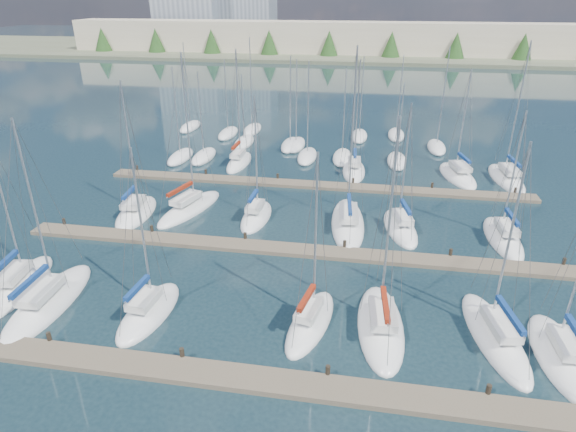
% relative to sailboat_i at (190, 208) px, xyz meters
% --- Properties ---
extents(ground, '(400.00, 400.00, 0.00)m').
position_rel_sailboat_i_xyz_m(ground, '(10.65, 37.84, -0.19)').
color(ground, '#1C3139').
rests_on(ground, ground).
extents(dock_near, '(44.00, 1.93, 1.10)m').
position_rel_sailboat_i_xyz_m(dock_near, '(10.65, -20.15, -0.04)').
color(dock_near, '#6B5E4C').
rests_on(dock_near, ground).
extents(dock_mid, '(44.00, 1.93, 1.10)m').
position_rel_sailboat_i_xyz_m(dock_mid, '(10.65, -6.15, -0.04)').
color(dock_mid, '#6B5E4C').
rests_on(dock_mid, ground).
extents(dock_far, '(44.00, 1.93, 1.10)m').
position_rel_sailboat_i_xyz_m(dock_far, '(10.65, 7.85, -0.04)').
color(dock_far, '#6B5E4C').
rests_on(dock_far, ground).
extents(sailboat_i, '(4.92, 9.43, 14.71)m').
position_rel_sailboat_i_xyz_m(sailboat_i, '(0.00, 0.00, 0.00)').
color(sailboat_i, white).
rests_on(sailboat_i, ground).
extents(sailboat_n, '(2.35, 7.46, 13.53)m').
position_rel_sailboat_i_xyz_m(sailboat_n, '(1.10, 13.58, 0.01)').
color(sailboat_n, white).
rests_on(sailboat_n, ground).
extents(sailboat_k, '(3.65, 10.61, 15.49)m').
position_rel_sailboat_i_xyz_m(sailboat_k, '(14.65, -0.63, -0.01)').
color(sailboat_k, white).
rests_on(sailboat_k, ground).
extents(sailboat_h, '(3.61, 7.68, 12.60)m').
position_rel_sailboat_i_xyz_m(sailboat_h, '(-4.49, -1.70, -0.01)').
color(sailboat_h, white).
rests_on(sailboat_h, ground).
extents(sailboat_e, '(3.32, 8.69, 13.52)m').
position_rel_sailboat_i_xyz_m(sailboat_e, '(17.41, -14.58, -0.01)').
color(sailboat_e, white).
rests_on(sailboat_e, ground).
extents(sailboat_j, '(2.47, 6.69, 11.49)m').
position_rel_sailboat_i_xyz_m(sailboat_j, '(6.50, -0.72, -0.01)').
color(sailboat_j, white).
rests_on(sailboat_j, ground).
extents(sailboat_f, '(3.89, 8.96, 12.45)m').
position_rel_sailboat_i_xyz_m(sailboat_f, '(24.00, -14.40, -0.01)').
color(sailboat_f, white).
rests_on(sailboat_f, ground).
extents(sailboat_g, '(2.87, 7.67, 12.81)m').
position_rel_sailboat_i_xyz_m(sailboat_g, '(27.24, -15.57, -0.01)').
color(sailboat_g, white).
rests_on(sailboat_g, ground).
extents(sailboat_r, '(3.46, 9.39, 14.89)m').
position_rel_sailboat_i_xyz_m(sailboat_r, '(30.87, 13.19, -0.00)').
color(sailboat_r, white).
rests_on(sailboat_r, ground).
extents(sailboat_c, '(2.99, 6.87, 11.50)m').
position_rel_sailboat_i_xyz_m(sailboat_c, '(3.03, -15.62, -0.01)').
color(sailboat_c, white).
rests_on(sailboat_c, ground).
extents(sailboat_p, '(2.86, 7.60, 12.84)m').
position_rel_sailboat_i_xyz_m(sailboat_p, '(14.56, 12.98, -0.00)').
color(sailboat_p, white).
rests_on(sailboat_p, ground).
extents(sailboat_l, '(3.75, 7.67, 11.39)m').
position_rel_sailboat_i_xyz_m(sailboat_l, '(19.13, -0.82, -0.01)').
color(sailboat_l, white).
rests_on(sailboat_l, ground).
extents(sailboat_d, '(3.43, 7.15, 11.56)m').
position_rel_sailboat_i_xyz_m(sailboat_d, '(13.19, -14.94, 0.00)').
color(sailboat_d, white).
rests_on(sailboat_d, ground).
extents(sailboat_m, '(2.85, 8.03, 11.21)m').
position_rel_sailboat_i_xyz_m(sailboat_m, '(27.33, -1.35, -0.01)').
color(sailboat_m, white).
rests_on(sailboat_m, ground).
extents(sailboat_b, '(3.28, 9.48, 12.81)m').
position_rel_sailboat_i_xyz_m(sailboat_b, '(-3.86, -15.70, -0.02)').
color(sailboat_b, white).
rests_on(sailboat_b, ground).
extents(sailboat_q, '(4.51, 8.71, 12.06)m').
position_rel_sailboat_i_xyz_m(sailboat_q, '(25.82, 13.30, -0.02)').
color(sailboat_q, white).
rests_on(sailboat_q, ground).
extents(sailboat_a, '(3.59, 8.23, 11.54)m').
position_rel_sailboat_i_xyz_m(sailboat_a, '(-7.00, -14.21, -0.01)').
color(sailboat_a, white).
rests_on(sailboat_a, ground).
extents(distant_boats, '(36.93, 20.75, 13.30)m').
position_rel_sailboat_i_xyz_m(distant_boats, '(6.31, 21.60, 0.10)').
color(distant_boats, '#9EA0A5').
rests_on(distant_boats, ground).
extents(shoreline, '(400.00, 60.00, 38.00)m').
position_rel_sailboat_i_xyz_m(shoreline, '(-2.64, 127.61, 7.25)').
color(shoreline, '#666B51').
rests_on(shoreline, ground).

